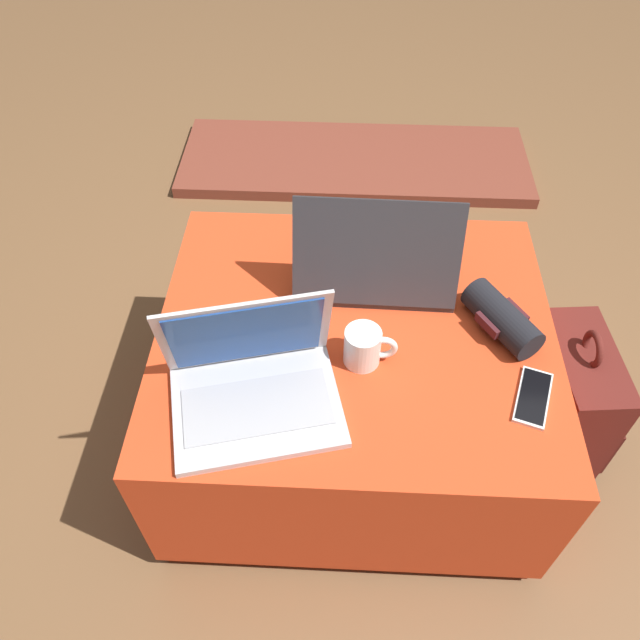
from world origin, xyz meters
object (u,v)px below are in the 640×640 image
laptop_near (253,382)px  backpack (567,403)px  cell_phone (533,397)px  coffee_mug (364,347)px  wrist_brace (502,318)px  laptop_far (374,264)px

laptop_near → backpack: (0.75, 0.20, -0.32)m
cell_phone → backpack: cell_phone is taller
coffee_mug → backpack: bearing=9.9°
laptop_near → coffee_mug: bearing=11.6°
wrist_brace → coffee_mug: 0.32m
laptop_far → laptop_near: bearing=56.3°
backpack → coffee_mug: 0.62m
cell_phone → wrist_brace: bearing=121.8°
wrist_brace → laptop_far: bearing=152.7°
laptop_near → backpack: bearing=0.8°
wrist_brace → cell_phone: bearing=-76.5°
laptop_far → cell_phone: 0.46m
laptop_near → coffee_mug: laptop_near is taller
laptop_near → coffee_mug: 0.24m
laptop_far → cell_phone: size_ratio=2.41×
laptop_far → backpack: 0.62m
coffee_mug → laptop_near: bearing=-154.4°
cell_phone → backpack: size_ratio=0.34×
backpack → wrist_brace: wrist_brace is taller
cell_phone → laptop_far: bearing=152.9°
laptop_near → laptop_far: size_ratio=1.02×
backpack → wrist_brace: (-0.23, 0.01, 0.30)m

